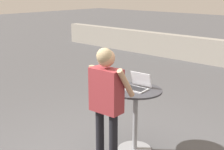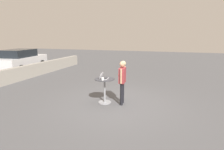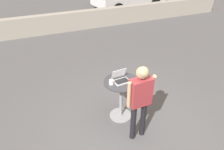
# 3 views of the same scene
# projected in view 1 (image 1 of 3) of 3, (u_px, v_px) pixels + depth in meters

# --- Properties ---
(cafe_table) EXTENTS (0.75, 0.75, 0.96)m
(cafe_table) POSITION_uv_depth(u_px,v_px,m) (136.00, 111.00, 4.53)
(cafe_table) COLOR gray
(cafe_table) RESTS_ON ground_plane
(laptop) EXTENTS (0.35, 0.32, 0.23)m
(laptop) POSITION_uv_depth(u_px,v_px,m) (138.00, 85.00, 4.45)
(laptop) COLOR #B7BABF
(laptop) RESTS_ON cafe_table
(coffee_mug) EXTENTS (0.13, 0.09, 0.10)m
(coffee_mug) POSITION_uv_depth(u_px,v_px,m) (123.00, 83.00, 4.57)
(coffee_mug) COLOR white
(coffee_mug) RESTS_ON cafe_table
(standing_person) EXTENTS (0.56, 0.38, 1.67)m
(standing_person) POSITION_uv_depth(u_px,v_px,m) (106.00, 95.00, 3.89)
(standing_person) COLOR black
(standing_person) RESTS_ON ground_plane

